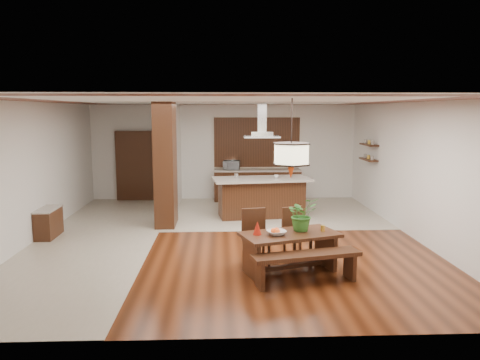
{
  "coord_description": "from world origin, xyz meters",
  "views": [
    {
      "loc": [
        -0.11,
        -9.75,
        2.7
      ],
      "look_at": [
        0.3,
        0.0,
        1.25
      ],
      "focal_mm": 35.0,
      "sensor_mm": 36.0,
      "label": 1
    }
  ],
  "objects_px": {
    "island_cup": "(276,177)",
    "hallway_console": "(49,223)",
    "microwave": "(232,165)",
    "dining_bench": "(306,268)",
    "fruit_bowl": "(276,233)",
    "kitchen_island": "(261,197)",
    "dining_chair_left": "(256,238)",
    "dining_chair_right": "(297,235)",
    "foliage_plant": "(302,214)",
    "dining_table": "(290,243)",
    "range_hood": "(262,120)",
    "pendant_lantern": "(291,139)"
  },
  "relations": [
    {
      "from": "island_cup",
      "to": "hallway_console",
      "type": "bearing_deg",
      "value": -161.84
    },
    {
      "from": "island_cup",
      "to": "microwave",
      "type": "relative_size",
      "value": 0.23
    },
    {
      "from": "dining_bench",
      "to": "fruit_bowl",
      "type": "distance_m",
      "value": 0.77
    },
    {
      "from": "kitchen_island",
      "to": "microwave",
      "type": "bearing_deg",
      "value": 100.2
    },
    {
      "from": "dining_chair_left",
      "to": "fruit_bowl",
      "type": "relative_size",
      "value": 3.18
    },
    {
      "from": "dining_bench",
      "to": "kitchen_island",
      "type": "height_order",
      "value": "kitchen_island"
    },
    {
      "from": "kitchen_island",
      "to": "microwave",
      "type": "height_order",
      "value": "microwave"
    },
    {
      "from": "dining_chair_left",
      "to": "fruit_bowl",
      "type": "height_order",
      "value": "dining_chair_left"
    },
    {
      "from": "dining_bench",
      "to": "dining_chair_right",
      "type": "xyz_separation_m",
      "value": [
        0.05,
        1.14,
        0.23
      ]
    },
    {
      "from": "fruit_bowl",
      "to": "microwave",
      "type": "relative_size",
      "value": 0.64
    },
    {
      "from": "dining_bench",
      "to": "dining_chair_left",
      "type": "bearing_deg",
      "value": 128.74
    },
    {
      "from": "dining_chair_left",
      "to": "foliage_plant",
      "type": "bearing_deg",
      "value": -24.52
    },
    {
      "from": "dining_table",
      "to": "fruit_bowl",
      "type": "bearing_deg",
      "value": -156.47
    },
    {
      "from": "dining_chair_right",
      "to": "foliage_plant",
      "type": "relative_size",
      "value": 1.68
    },
    {
      "from": "kitchen_island",
      "to": "island_cup",
      "type": "relative_size",
      "value": 22.69
    },
    {
      "from": "dining_table",
      "to": "foliage_plant",
      "type": "xyz_separation_m",
      "value": [
        0.22,
        0.16,
        0.46
      ]
    },
    {
      "from": "dining_table",
      "to": "dining_bench",
      "type": "distance_m",
      "value": 0.63
    },
    {
      "from": "dining_chair_right",
      "to": "foliage_plant",
      "type": "bearing_deg",
      "value": -113.96
    },
    {
      "from": "foliage_plant",
      "to": "island_cup",
      "type": "distance_m",
      "value": 3.9
    },
    {
      "from": "range_hood",
      "to": "dining_table",
      "type": "bearing_deg",
      "value": -88.39
    },
    {
      "from": "dining_bench",
      "to": "kitchen_island",
      "type": "bearing_deg",
      "value": 93.63
    },
    {
      "from": "microwave",
      "to": "range_hood",
      "type": "bearing_deg",
      "value": -65.69
    },
    {
      "from": "microwave",
      "to": "island_cup",
      "type": "bearing_deg",
      "value": -58.55
    },
    {
      "from": "range_hood",
      "to": "fruit_bowl",
      "type": "bearing_deg",
      "value": -91.64
    },
    {
      "from": "dining_chair_right",
      "to": "pendant_lantern",
      "type": "height_order",
      "value": "pendant_lantern"
    },
    {
      "from": "pendant_lantern",
      "to": "microwave",
      "type": "xyz_separation_m",
      "value": [
        -0.82,
        6.38,
        -1.16
      ]
    },
    {
      "from": "dining_bench",
      "to": "pendant_lantern",
      "type": "bearing_deg",
      "value": 108.19
    },
    {
      "from": "dining_chair_left",
      "to": "pendant_lantern",
      "type": "relative_size",
      "value": 0.75
    },
    {
      "from": "dining_chair_left",
      "to": "dining_chair_right",
      "type": "height_order",
      "value": "dining_chair_left"
    },
    {
      "from": "hallway_console",
      "to": "dining_table",
      "type": "distance_m",
      "value": 5.41
    },
    {
      "from": "kitchen_island",
      "to": "hallway_console",
      "type": "bearing_deg",
      "value": -166.92
    },
    {
      "from": "foliage_plant",
      "to": "dining_chair_right",
      "type": "bearing_deg",
      "value": 89.23
    },
    {
      "from": "dining_bench",
      "to": "microwave",
      "type": "distance_m",
      "value": 7.06
    },
    {
      "from": "pendant_lantern",
      "to": "kitchen_island",
      "type": "bearing_deg",
      "value": 91.62
    },
    {
      "from": "dining_chair_right",
      "to": "fruit_bowl",
      "type": "distance_m",
      "value": 0.87
    },
    {
      "from": "dining_chair_right",
      "to": "dining_bench",
      "type": "bearing_deg",
      "value": -115.56
    },
    {
      "from": "dining_table",
      "to": "pendant_lantern",
      "type": "bearing_deg",
      "value": 0.0
    },
    {
      "from": "dining_chair_left",
      "to": "microwave",
      "type": "relative_size",
      "value": 2.02
    },
    {
      "from": "microwave",
      "to": "kitchen_island",
      "type": "bearing_deg",
      "value": -65.72
    },
    {
      "from": "pendant_lantern",
      "to": "island_cup",
      "type": "bearing_deg",
      "value": 86.49
    },
    {
      "from": "dining_chair_left",
      "to": "kitchen_island",
      "type": "xyz_separation_m",
      "value": [
        0.42,
        3.82,
        0.02
      ]
    },
    {
      "from": "dining_bench",
      "to": "microwave",
      "type": "bearing_deg",
      "value": 98.25
    },
    {
      "from": "dining_bench",
      "to": "dining_chair_right",
      "type": "relative_size",
      "value": 1.82
    },
    {
      "from": "dining_chair_left",
      "to": "foliage_plant",
      "type": "distance_m",
      "value": 0.91
    },
    {
      "from": "pendant_lantern",
      "to": "range_hood",
      "type": "relative_size",
      "value": 1.46
    },
    {
      "from": "foliage_plant",
      "to": "range_hood",
      "type": "height_order",
      "value": "range_hood"
    },
    {
      "from": "dining_bench",
      "to": "fruit_bowl",
      "type": "height_order",
      "value": "fruit_bowl"
    },
    {
      "from": "microwave",
      "to": "hallway_console",
      "type": "bearing_deg",
      "value": -128.6
    },
    {
      "from": "dining_bench",
      "to": "pendant_lantern",
      "type": "relative_size",
      "value": 1.33
    },
    {
      "from": "dining_chair_left",
      "to": "range_hood",
      "type": "bearing_deg",
      "value": 72.7
    }
  ]
}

